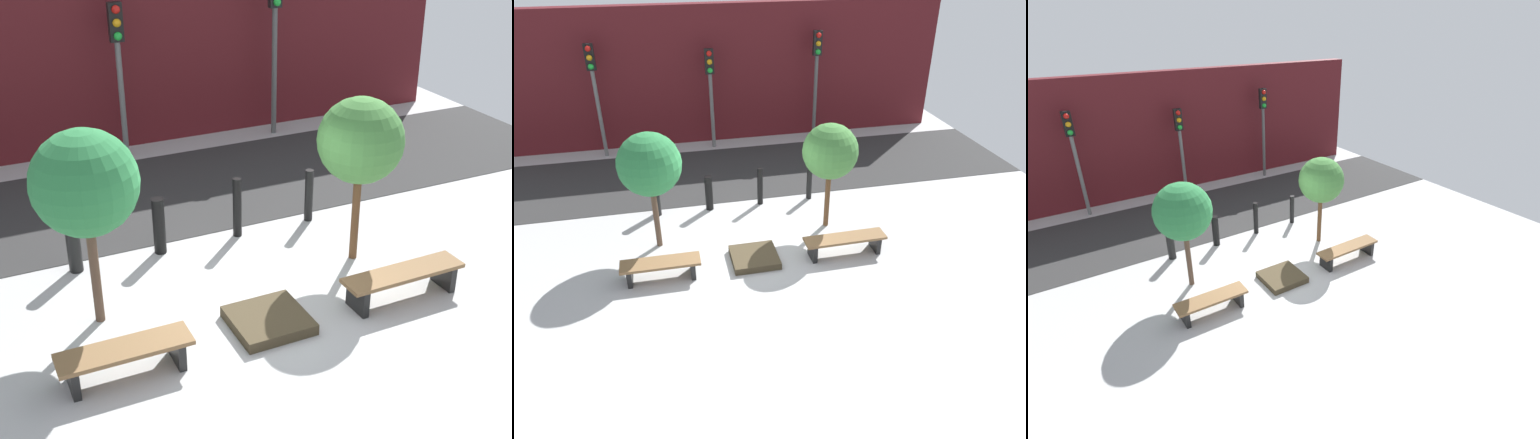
{
  "view_description": "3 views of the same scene",
  "coord_description": "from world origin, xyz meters",
  "views": [
    {
      "loc": [
        -3.63,
        -7.59,
        5.72
      ],
      "look_at": [
        0.09,
        0.29,
        1.34
      ],
      "focal_mm": 50.0,
      "sensor_mm": 36.0,
      "label": 1
    },
    {
      "loc": [
        -1.75,
        -9.43,
        6.52
      ],
      "look_at": [
        0.42,
        -0.07,
        0.87
      ],
      "focal_mm": 35.0,
      "sensor_mm": 36.0,
      "label": 2
    },
    {
      "loc": [
        -4.66,
        -7.61,
        6.18
      ],
      "look_at": [
        0.52,
        0.38,
        1.34
      ],
      "focal_mm": 28.0,
      "sensor_mm": 36.0,
      "label": 3
    }
  ],
  "objects": [
    {
      "name": "bollard_center",
      "position": [
        0.69,
        2.29,
        0.53
      ],
      "size": [
        0.15,
        0.15,
        1.06
      ],
      "primitive_type": "cylinder",
      "color": "black",
      "rests_on": "ground"
    },
    {
      "name": "tree_behind_right_bench",
      "position": [
        2.06,
        0.8,
        1.99
      ],
      "size": [
        1.32,
        1.32,
        2.66
      ],
      "color": "brown",
      "rests_on": "ground"
    },
    {
      "name": "traffic_light_mid_west",
      "position": [
        0.0,
        6.63,
        2.27
      ],
      "size": [
        0.28,
        0.27,
        3.26
      ],
      "color": "slate",
      "rests_on": "ground"
    },
    {
      "name": "bollard_left",
      "position": [
        -0.69,
        2.29,
        0.48
      ],
      "size": [
        0.2,
        0.2,
        0.96
      ],
      "primitive_type": "cylinder",
      "color": "black",
      "rests_on": "ground"
    },
    {
      "name": "bench_right",
      "position": [
        2.06,
        -0.52,
        0.33
      ],
      "size": [
        1.89,
        0.48,
        0.45
      ],
      "rotation": [
        0.0,
        0.0,
        0.01
      ],
      "color": "black",
      "rests_on": "ground"
    },
    {
      "name": "planter_bed",
      "position": [
        0.0,
        -0.32,
        0.08
      ],
      "size": [
        1.04,
        0.99,
        0.16
      ],
      "primitive_type": "cube",
      "color": "#403624",
      "rests_on": "ground"
    },
    {
      "name": "bollard_right",
      "position": [
        2.07,
        2.29,
        0.48
      ],
      "size": [
        0.15,
        0.15,
        0.96
      ],
      "primitive_type": "cylinder",
      "color": "black",
      "rests_on": "ground"
    },
    {
      "name": "ground_plane",
      "position": [
        0.0,
        0.0,
        0.0
      ],
      "size": [
        18.0,
        18.0,
        0.0
      ],
      "primitive_type": "plane",
      "color": "#ACACAC"
    },
    {
      "name": "bench_left",
      "position": [
        -2.06,
        -0.52,
        0.31
      ],
      "size": [
        1.69,
        0.49,
        0.42
      ],
      "rotation": [
        0.0,
        0.0,
        -0.01
      ],
      "color": "black",
      "rests_on": "ground"
    },
    {
      "name": "building_facade",
      "position": [
        0.0,
        7.48,
        2.24
      ],
      "size": [
        16.2,
        0.5,
        4.48
      ],
      "primitive_type": "cube",
      "color": "#511419",
      "rests_on": "ground"
    },
    {
      "name": "road_strip",
      "position": [
        0.0,
        4.44,
        0.01
      ],
      "size": [
        18.0,
        3.81,
        0.01
      ],
      "primitive_type": "cube",
      "color": "#2D2D2D",
      "rests_on": "ground"
    },
    {
      "name": "traffic_light_west",
      "position": [
        -3.56,
        6.63,
        2.47
      ],
      "size": [
        0.28,
        0.27,
        3.57
      ],
      "color": "slate",
      "rests_on": "ground"
    },
    {
      "name": "bollard_far_left",
      "position": [
        -2.07,
        2.29,
        0.49
      ],
      "size": [
        0.22,
        0.22,
        0.99
      ],
      "primitive_type": "cylinder",
      "color": "black",
      "rests_on": "ground"
    },
    {
      "name": "traffic_light_mid_east",
      "position": [
        3.56,
        6.63,
        2.53
      ],
      "size": [
        0.28,
        0.27,
        3.66
      ],
      "color": "#515151",
      "rests_on": "ground"
    },
    {
      "name": "tree_behind_left_bench",
      "position": [
        -2.06,
        0.8,
        2.08
      ],
      "size": [
        1.41,
        1.41,
        2.79
      ],
      "color": "#503B2C",
      "rests_on": "ground"
    }
  ]
}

